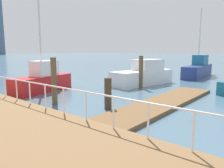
% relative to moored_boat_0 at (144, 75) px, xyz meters
% --- Properties ---
extents(ground_plane, '(300.00, 300.00, 0.00)m').
position_rel_moored_boat_0_xyz_m(ground_plane, '(-7.47, 5.35, -0.83)').
color(ground_plane, slate).
extents(floating_dock, '(10.85, 2.00, 0.18)m').
position_rel_moored_boat_0_xyz_m(floating_dock, '(-5.55, -4.46, -0.74)').
color(floating_dock, brown).
rests_on(floating_dock, ground_plane).
extents(boardwalk_railing, '(0.06, 24.23, 1.08)m').
position_rel_moored_boat_0_xyz_m(boardwalk_railing, '(-10.62, -6.00, 0.38)').
color(boardwalk_railing, white).
rests_on(boardwalk_railing, boardwalk).
extents(dock_piling_1, '(0.30, 0.30, 2.54)m').
position_rel_moored_boat_0_xyz_m(dock_piling_1, '(-8.99, 0.10, 0.44)').
color(dock_piling_1, brown).
rests_on(dock_piling_1, ground_plane).
extents(dock_piling_3, '(0.34, 0.34, 2.49)m').
position_rel_moored_boat_0_xyz_m(dock_piling_3, '(-1.61, -0.72, 0.42)').
color(dock_piling_3, brown).
rests_on(dock_piling_3, ground_plane).
extents(dock_piling_5, '(0.35, 0.35, 1.57)m').
position_rel_moored_boat_0_xyz_m(dock_piling_5, '(-7.90, -2.78, -0.04)').
color(dock_piling_5, '#473826').
rests_on(dock_piling_5, ground_plane).
extents(moored_boat_0, '(6.21, 2.89, 2.12)m').
position_rel_moored_boat_0_xyz_m(moored_boat_0, '(0.00, 0.00, 0.00)').
color(moored_boat_0, white).
rests_on(moored_boat_0, ground_plane).
extents(moored_boat_4, '(7.11, 2.14, 7.26)m').
position_rel_moored_boat_0_xyz_m(moored_boat_4, '(8.36, -1.82, 0.04)').
color(moored_boat_4, navy).
rests_on(moored_boat_4, ground_plane).
extents(moored_boat_5, '(4.94, 2.51, 6.28)m').
position_rel_moored_boat_0_xyz_m(moored_boat_5, '(-7.26, 3.90, -0.01)').
color(moored_boat_5, red).
rests_on(moored_boat_5, ground_plane).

